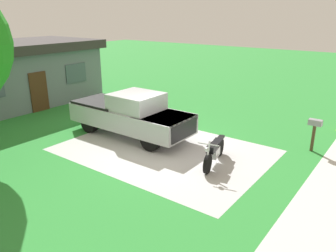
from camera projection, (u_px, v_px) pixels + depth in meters
ground_plane at (164, 150)px, 12.80m from camera, size 80.00×80.00×0.00m
driveway_pad at (164, 150)px, 12.80m from camera, size 5.53×7.72×0.01m
sidewalk_strip at (331, 199)px, 9.42m from camera, size 36.00×1.80×0.01m
motorcycle at (214, 151)px, 11.50m from camera, size 2.18×0.84×1.09m
pickup_truck at (129, 114)px, 14.15m from camera, size 2.00×5.63×1.90m
mailbox at (315, 127)px, 12.44m from camera, size 0.26×0.48×1.26m
neighbor_house at (12, 73)px, 18.83m from camera, size 9.60×5.60×3.50m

